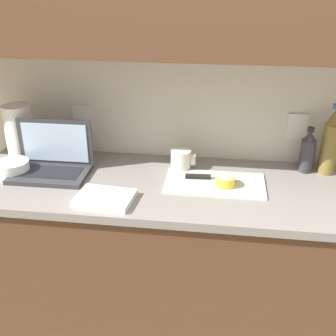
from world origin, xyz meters
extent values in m
cube|color=silver|center=(0.00, 0.32, 1.30)|extent=(5.20, 0.06, 2.60)
cube|color=white|center=(-0.80, 0.29, 1.09)|extent=(0.09, 0.01, 0.12)
cube|color=white|center=(0.21, 0.29, 1.09)|extent=(0.09, 0.01, 0.12)
cube|color=brown|center=(0.00, 0.00, 0.44)|extent=(2.36, 0.55, 0.87)
cube|color=gray|center=(0.00, 0.00, 0.89)|extent=(2.43, 0.58, 0.03)
cube|color=#333338|center=(-0.87, 0.00, 0.92)|extent=(0.33, 0.22, 0.02)
cube|color=black|center=(-0.87, 0.00, 0.93)|extent=(0.27, 0.13, 0.00)
cube|color=#333338|center=(-0.87, 0.10, 1.03)|extent=(0.34, 0.01, 0.21)
cube|color=silver|center=(-0.87, 0.09, 1.03)|extent=(0.30, 0.01, 0.18)
cube|color=silver|center=(-0.15, 0.02, 0.91)|extent=(0.42, 0.23, 0.01)
cube|color=silver|center=(-0.07, 0.06, 0.92)|extent=(0.19, 0.05, 0.00)
cylinder|color=black|center=(-0.22, 0.05, 0.93)|extent=(0.11, 0.03, 0.02)
cylinder|color=yellow|center=(-0.10, 0.00, 0.93)|extent=(0.08, 0.08, 0.04)
cylinder|color=#F4EAA3|center=(-0.10, 0.00, 0.96)|extent=(0.07, 0.07, 0.00)
cylinder|color=olive|center=(0.34, 0.21, 1.02)|extent=(0.08, 0.08, 0.23)
cone|color=olive|center=(0.34, 0.21, 1.17)|extent=(0.07, 0.07, 0.07)
cylinder|color=#333338|center=(0.25, 0.21, 0.98)|extent=(0.06, 0.06, 0.15)
cone|color=#333338|center=(0.25, 0.21, 1.08)|extent=(0.06, 0.06, 0.04)
cylinder|color=black|center=(0.25, 0.21, 1.11)|extent=(0.03, 0.03, 0.02)
cylinder|color=silver|center=(-0.31, 0.15, 0.95)|extent=(0.09, 0.09, 0.09)
cube|color=silver|center=(-0.25, 0.15, 0.96)|extent=(0.02, 0.01, 0.05)
cylinder|color=white|center=(-1.03, 0.00, 0.94)|extent=(0.14, 0.14, 0.06)
cylinder|color=white|center=(-1.07, 0.17, 1.04)|extent=(0.13, 0.13, 0.26)
cube|color=white|center=(-0.57, -0.18, 0.92)|extent=(0.23, 0.18, 0.02)
camera|label=1|loc=(-0.13, -1.57, 1.74)|focal=45.00mm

